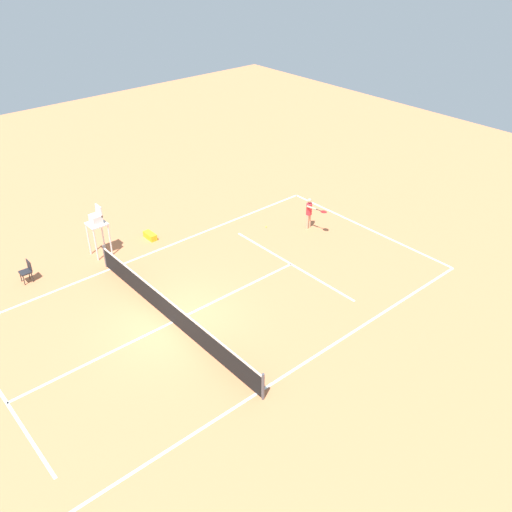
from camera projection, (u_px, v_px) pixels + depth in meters
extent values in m
plane|color=#D37A4C|center=(173.00, 322.00, 21.07)|extent=(60.00, 60.00, 0.00)
cube|color=white|center=(366.00, 228.00, 27.41)|extent=(9.76, 0.10, 0.01)
cube|color=white|center=(257.00, 393.00, 17.94)|extent=(0.10, 22.74, 0.01)
cube|color=white|center=(110.00, 269.00, 24.21)|extent=(0.10, 22.74, 0.01)
cube|color=white|center=(291.00, 264.00, 24.56)|extent=(7.32, 0.10, 0.01)
cube|color=white|center=(7.00, 403.00, 17.59)|extent=(7.32, 0.10, 0.01)
cube|color=white|center=(172.00, 322.00, 21.07)|extent=(0.10, 12.51, 0.01)
cylinder|color=#4C4C51|center=(263.00, 387.00, 17.46)|extent=(0.10, 0.10, 1.07)
cylinder|color=#4C4C51|center=(105.00, 256.00, 24.12)|extent=(0.10, 0.10, 1.07)
cube|color=black|center=(172.00, 313.00, 20.83)|extent=(10.36, 0.03, 0.91)
cube|color=white|center=(171.00, 302.00, 20.58)|extent=(10.36, 0.04, 0.06)
cylinder|color=#D8A884|center=(310.00, 220.00, 27.25)|extent=(0.12, 0.12, 0.75)
cylinder|color=#D8A884|center=(307.00, 222.00, 27.12)|extent=(0.12, 0.12, 0.75)
cylinder|color=red|center=(309.00, 209.00, 26.83)|extent=(0.28, 0.28, 0.58)
sphere|color=#D8A884|center=(310.00, 200.00, 26.59)|extent=(0.21, 0.21, 0.21)
cylinder|color=#D8A884|center=(311.00, 207.00, 26.94)|extent=(0.09, 0.09, 0.52)
cylinder|color=#D8A884|center=(312.00, 208.00, 26.45)|extent=(0.53, 0.18, 0.09)
cylinder|color=black|center=(319.00, 210.00, 26.25)|extent=(0.26, 0.08, 0.04)
ellipsoid|color=red|center=(324.00, 212.00, 26.09)|extent=(0.37, 0.33, 0.04)
sphere|color=#CCE033|center=(266.00, 227.00, 27.41)|extent=(0.07, 0.07, 0.07)
cylinder|color=silver|center=(96.00, 245.00, 24.43)|extent=(0.07, 0.07, 1.55)
cylinder|color=silver|center=(88.00, 239.00, 24.88)|extent=(0.07, 0.07, 1.55)
cylinder|color=silver|center=(110.00, 240.00, 24.82)|extent=(0.07, 0.07, 1.55)
cylinder|color=silver|center=(103.00, 234.00, 25.27)|extent=(0.07, 0.07, 1.55)
cube|color=silver|center=(97.00, 224.00, 24.43)|extent=(0.80, 0.80, 0.06)
cube|color=silver|center=(96.00, 219.00, 24.31)|extent=(0.50, 0.44, 0.40)
cube|color=silver|center=(99.00, 211.00, 24.24)|extent=(0.50, 0.06, 0.50)
cylinder|color=#262626|center=(24.00, 280.00, 23.06)|extent=(0.04, 0.04, 0.45)
cylinder|color=#262626|center=(21.00, 277.00, 23.29)|extent=(0.04, 0.04, 0.45)
cylinder|color=#262626|center=(32.00, 277.00, 23.26)|extent=(0.04, 0.04, 0.45)
cylinder|color=#262626|center=(29.00, 274.00, 23.48)|extent=(0.04, 0.04, 0.45)
cube|color=#232328|center=(25.00, 272.00, 23.14)|extent=(0.44, 0.44, 0.06)
cube|color=#232328|center=(29.00, 265.00, 23.13)|extent=(0.44, 0.04, 0.44)
cube|color=yellow|center=(150.00, 236.00, 26.41)|extent=(0.76, 0.32, 0.30)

